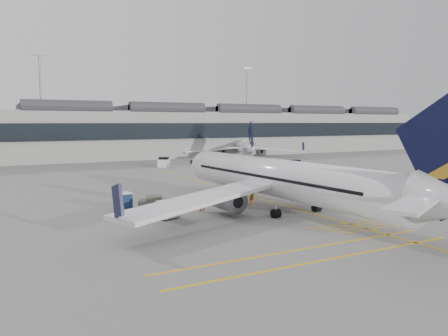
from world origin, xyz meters
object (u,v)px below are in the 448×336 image
ramp_agent_b (201,203)px  pushback_tug (154,205)px  baggage_cart_a (238,196)px  belt_loader (230,189)px  ramp_agent_a (252,195)px  airliner_main (285,180)px

ramp_agent_b → pushback_tug: bearing=-33.2°
baggage_cart_a → pushback_tug: size_ratio=0.55×
belt_loader → ramp_agent_b: bearing=-135.2°
belt_loader → ramp_agent_a: ramp_agent_a is taller
airliner_main → ramp_agent_a: (-0.94, 4.38, -2.05)m
ramp_agent_a → pushback_tug: size_ratio=0.61×
baggage_cart_a → pushback_tug: bearing=-170.6°
pushback_tug → belt_loader: bearing=51.8°
ramp_agent_b → pushback_tug: (-4.13, 1.52, -0.10)m
airliner_main → belt_loader: airliner_main is taller
ramp_agent_b → pushback_tug: 4.40m
pushback_tug → airliner_main: bearing=-2.8°
airliner_main → belt_loader: size_ratio=8.47×
pushback_tug → ramp_agent_a: bearing=17.3°
airliner_main → pushback_tug: airliner_main is taller
baggage_cart_a → ramp_agent_a: ramp_agent_a is taller
belt_loader → pushback_tug: size_ratio=1.41×
belt_loader → baggage_cart_a: 7.40m
ramp_agent_b → airliner_main: bearing=138.1°
ramp_agent_b → baggage_cart_a: bearing=180.0°
ramp_agent_a → ramp_agent_b: (-6.09, -0.49, -0.20)m
airliner_main → baggage_cart_a: bearing=111.2°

